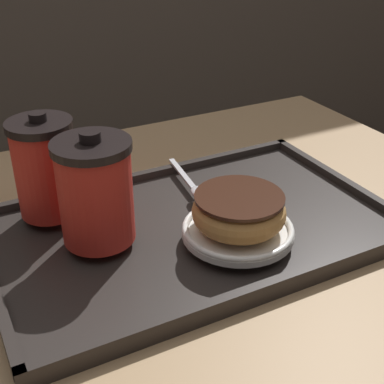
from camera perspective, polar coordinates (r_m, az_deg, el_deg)
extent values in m
cube|color=tan|center=(0.73, -0.93, -5.05)|extent=(0.97, 0.74, 0.03)
cube|color=#282321|center=(0.71, 0.00, -4.12)|extent=(0.52, 0.32, 0.01)
cube|color=#282321|center=(0.59, 6.99, -10.31)|extent=(0.52, 0.01, 0.01)
cube|color=#282321|center=(0.82, -4.96, 1.80)|extent=(0.52, 0.01, 0.01)
cube|color=#282321|center=(0.83, 15.67, 1.15)|extent=(0.01, 0.32, 0.01)
cylinder|color=red|center=(0.64, -10.08, -0.55)|extent=(0.09, 0.09, 0.12)
cylinder|color=black|center=(0.61, -10.59, 4.70)|extent=(0.09, 0.09, 0.01)
cylinder|color=black|center=(0.60, -10.68, 5.66)|extent=(0.02, 0.02, 0.01)
cylinder|color=red|center=(0.71, -15.34, 2.11)|extent=(0.08, 0.08, 0.12)
cylinder|color=black|center=(0.69, -16.03, 6.89)|extent=(0.08, 0.08, 0.01)
cylinder|color=black|center=(0.68, -16.15, 7.70)|extent=(0.02, 0.02, 0.01)
cylinder|color=white|center=(0.67, 4.90, -4.28)|extent=(0.14, 0.14, 0.01)
torus|color=white|center=(0.66, 4.92, -3.85)|extent=(0.14, 0.14, 0.01)
torus|color=tan|center=(0.65, 5.01, -2.11)|extent=(0.11, 0.11, 0.04)
cylinder|color=#381E14|center=(0.64, 5.09, -0.54)|extent=(0.11, 0.11, 0.00)
ellipsoid|color=silver|center=(0.75, 0.76, -0.05)|extent=(0.03, 0.04, 0.01)
cube|color=silver|center=(0.81, -1.04, 1.96)|extent=(0.02, 0.10, 0.00)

